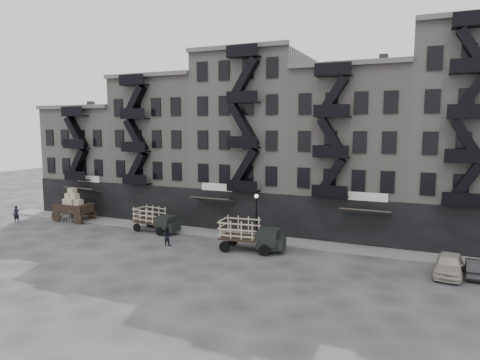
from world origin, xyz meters
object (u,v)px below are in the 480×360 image
at_px(horse, 65,214).
at_px(car_east, 449,265).
at_px(pedestrian_west, 16,214).
at_px(car_far, 476,268).
at_px(pedestrian_mid, 167,236).
at_px(wagon, 73,202).
at_px(stake_truck_east, 250,233).
at_px(stake_truck_west, 156,218).

relative_size(horse, car_east, 0.45).
bearing_deg(pedestrian_west, horse, 1.99).
bearing_deg(car_far, pedestrian_mid, 7.79).
bearing_deg(car_east, pedestrian_west, -174.06).
relative_size(wagon, stake_truck_east, 0.77).
distance_m(stake_truck_west, pedestrian_west, 16.01).
xyz_separation_m(wagon, car_far, (37.89, -1.92, -1.40)).
bearing_deg(wagon, pedestrian_mid, -15.69).
relative_size(stake_truck_west, car_east, 1.11).
bearing_deg(horse, pedestrian_mid, -111.34).
bearing_deg(stake_truck_west, stake_truck_east, -3.52).
distance_m(horse, car_far, 38.29).
distance_m(horse, pedestrian_mid, 15.26).
bearing_deg(car_far, car_east, 19.93).
relative_size(stake_truck_west, car_far, 1.32).
bearing_deg(horse, stake_truck_west, -97.40).
bearing_deg(stake_truck_east, wagon, 166.90).
distance_m(horse, wagon, 1.47).
distance_m(stake_truck_east, pedestrian_mid, 7.24).
height_order(stake_truck_east, car_far, stake_truck_east).
distance_m(car_east, pedestrian_mid, 21.71).
height_order(horse, stake_truck_east, stake_truck_east).
xyz_separation_m(horse, car_far, (38.27, -1.11, -0.23)).
xyz_separation_m(stake_truck_west, pedestrian_west, (-15.80, -2.58, -0.47)).
bearing_deg(car_east, horse, -177.43).
distance_m(wagon, pedestrian_west, 5.85).
bearing_deg(car_far, wagon, -0.21).
bearing_deg(car_east, stake_truck_west, -179.39).
xyz_separation_m(stake_truck_east, car_far, (16.28, 0.67, -0.90)).
relative_size(car_east, car_far, 1.19).
height_order(stake_truck_west, stake_truck_east, stake_truck_east).
bearing_deg(stake_truck_east, horse, 169.09).
height_order(horse, car_east, horse).
relative_size(horse, car_far, 0.54).
distance_m(car_far, pedestrian_west, 42.78).
xyz_separation_m(car_far, pedestrian_west, (-42.77, -1.10, 0.27)).
relative_size(horse, pedestrian_west, 1.14).
relative_size(stake_truck_west, pedestrian_west, 2.78).
height_order(horse, car_far, horse).
xyz_separation_m(horse, pedestrian_mid, (14.93, -3.20, -0.02)).
distance_m(wagon, stake_truck_east, 21.77).
distance_m(stake_truck_west, pedestrian_mid, 5.11).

